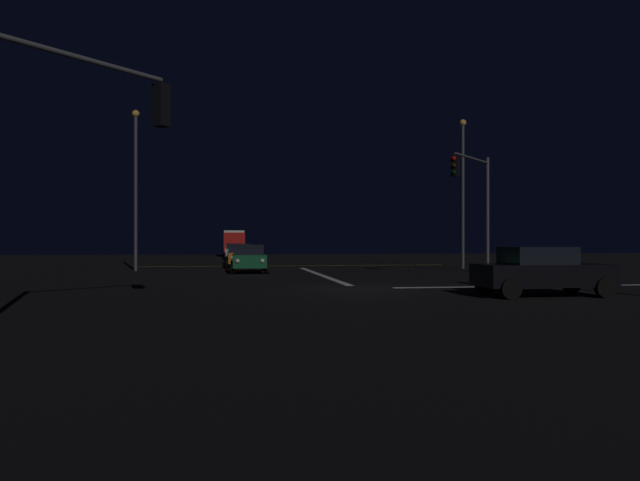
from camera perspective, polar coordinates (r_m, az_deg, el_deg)
The scene contains 16 objects.
ground at distance 21.89m, azimuth 3.64°, elevation -4.79°, with size 120.00×120.00×0.10m, color black.
stop_line_north at distance 30.83m, azimuth -0.00°, elevation -3.34°, with size 0.35×15.69×0.01m.
centre_line_ns at distance 42.32m, azimuth -2.39°, elevation -2.47°, with size 22.00×0.15×0.01m.
crosswalk_bar_east at distance 25.50m, azimuth 24.37°, elevation -4.00°, with size 15.69×0.40×0.01m.
sedan_green at distance 33.27m, azimuth -6.95°, elevation -1.73°, with size 2.02×4.33×1.57m.
sedan_orange at distance 39.63m, azimuth -7.60°, elevation -1.47°, with size 2.02×4.33×1.57m.
sedan_blue at distance 45.81m, azimuth -7.85°, elevation -1.29°, with size 2.02×4.33×1.57m.
sedan_red at distance 52.22m, azimuth -7.90°, elevation -1.14°, with size 2.02×4.33×1.57m.
sedan_silver at distance 57.55m, azimuth -8.25°, elevation -1.05°, with size 2.02×4.33×1.57m.
sedan_white at distance 64.00m, azimuth -8.38°, elevation -0.96°, with size 2.02×4.33×1.57m.
box_truck at distance 71.55m, azimuth -8.35°, elevation -0.14°, with size 2.68×8.28×3.08m.
sedan_black_crossing at distance 19.99m, azimuth 20.75°, elevation -2.78°, with size 4.33×2.02×1.57m.
traffic_signal_sw at distance 13.83m, azimuth -23.49°, elevation 10.14°, with size 3.47×3.47×6.04m.
traffic_signal_ne at distance 32.29m, azimuth 14.82°, elevation 4.71°, with size 3.47×3.47×6.43m.
streetlamp_left_near at distance 36.64m, azimuth -17.48°, elevation 5.75°, with size 0.44×0.44×9.56m.
streetlamp_right_near at distance 39.17m, azimuth 13.72°, elevation 5.44°, with size 0.44×0.44×9.66m.
Camera 1 is at (-4.68, -21.31, 1.73)m, focal length 32.91 mm.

